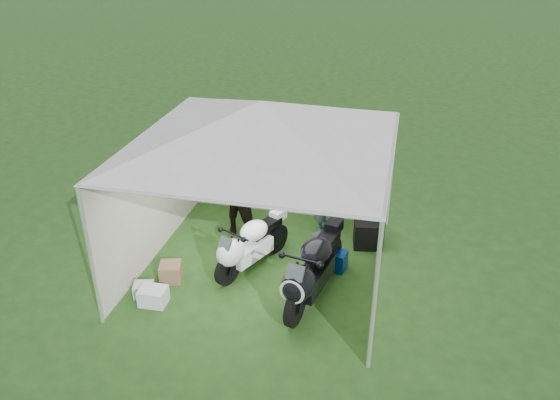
% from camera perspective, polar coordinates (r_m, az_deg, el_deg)
% --- Properties ---
extents(ground, '(80.00, 80.00, 0.00)m').
position_cam_1_polar(ground, '(9.66, -1.69, -6.91)').
color(ground, '#224018').
rests_on(ground, ground).
extents(canopy_tent, '(5.66, 5.66, 3.00)m').
position_cam_1_polar(canopy_tent, '(8.50, -1.87, 7.66)').
color(canopy_tent, silver).
rests_on(canopy_tent, ground).
extents(motorcycle_white, '(0.98, 1.70, 0.90)m').
position_cam_1_polar(motorcycle_white, '(9.33, -3.28, -4.66)').
color(motorcycle_white, black).
rests_on(motorcycle_white, ground).
extents(motorcycle_black, '(0.76, 2.12, 1.06)m').
position_cam_1_polar(motorcycle_black, '(8.56, 3.35, -7.23)').
color(motorcycle_black, black).
rests_on(motorcycle_black, ground).
extents(paddock_stand, '(0.52, 0.38, 0.35)m').
position_cam_1_polar(paddock_stand, '(9.55, 5.52, -6.23)').
color(paddock_stand, '#0B3AAC').
rests_on(paddock_stand, ground).
extents(person_dark_jacket, '(1.07, 0.93, 1.87)m').
position_cam_1_polar(person_dark_jacket, '(10.25, -4.18, 1.27)').
color(person_dark_jacket, black).
rests_on(person_dark_jacket, ground).
extents(person_blue_jacket, '(0.47, 0.68, 1.80)m').
position_cam_1_polar(person_blue_jacket, '(10.23, 4.35, 0.98)').
color(person_blue_jacket, slate).
rests_on(person_blue_jacket, ground).
extents(equipment_box, '(0.57, 0.48, 0.51)m').
position_cam_1_polar(equipment_box, '(10.21, 9.16, -3.55)').
color(equipment_box, black).
rests_on(equipment_box, ground).
extents(crate_0, '(0.43, 0.34, 0.28)m').
position_cam_1_polar(crate_0, '(8.96, -13.10, -9.76)').
color(crate_0, silver).
rests_on(crate_0, ground).
extents(crate_1, '(0.43, 0.43, 0.31)m').
position_cam_1_polar(crate_1, '(9.42, -11.35, -7.39)').
color(crate_1, brown).
rests_on(crate_1, ground).
extents(crate_2, '(0.36, 0.33, 0.23)m').
position_cam_1_polar(crate_2, '(9.18, -14.05, -9.08)').
color(crate_2, silver).
rests_on(crate_2, ground).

